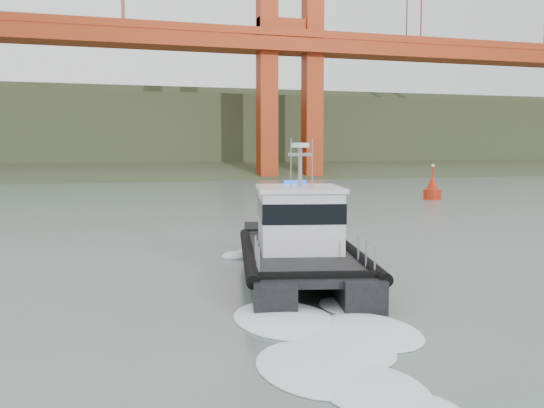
# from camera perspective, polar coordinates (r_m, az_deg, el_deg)

# --- Properties ---
(ground) EXTENTS (400.00, 400.00, 0.00)m
(ground) POSITION_cam_1_polar(r_m,az_deg,el_deg) (25.40, 7.83, -6.55)
(ground) COLOR slate
(ground) RESTS_ON ground
(headlands) EXTENTS (500.00, 105.36, 27.12)m
(headlands) POSITION_cam_1_polar(r_m,az_deg,el_deg) (148.48, -12.73, 5.87)
(headlands) COLOR #313C22
(headlands) RESTS_ON ground
(patrol_boat) EXTENTS (6.61, 12.14, 5.58)m
(patrol_boat) POSITION_cam_1_polar(r_m,az_deg,el_deg) (24.43, 2.64, -3.64)
(patrol_boat) COLOR black
(patrol_boat) RESTS_ON ground
(nav_buoy) EXTENTS (1.81, 1.81, 3.78)m
(nav_buoy) POSITION_cam_1_polar(r_m,az_deg,el_deg) (63.63, 14.86, 1.33)
(nav_buoy) COLOR #AB210B
(nav_buoy) RESTS_ON ground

